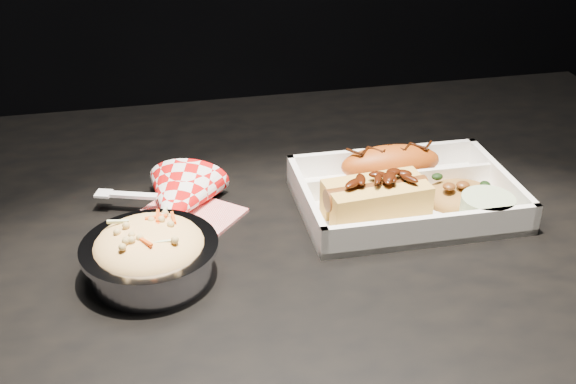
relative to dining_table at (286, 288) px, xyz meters
The scene contains 8 objects.
dining_table is the anchor object (origin of this frame).
food_tray 0.18m from the dining_table, ahead, with size 0.25×0.18×0.04m.
fried_pastry 0.20m from the dining_table, 23.89° to the left, with size 0.13×0.05×0.05m, color #AB4811.
hotdog 0.16m from the dining_table, ahead, with size 0.12×0.07×0.06m.
fried_rice_mound 0.24m from the dining_table, ahead, with size 0.09×0.07×0.03m, color #B07533.
cupcake_liner 0.25m from the dining_table, 13.28° to the right, with size 0.06×0.06×0.03m, color #A9C192.
foil_coleslaw_cup 0.21m from the dining_table, 155.60° to the right, with size 0.14×0.14×0.06m.
napkin_fork 0.17m from the dining_table, 156.53° to the left, with size 0.18×0.15×0.10m.
Camera 1 is at (-0.15, -0.69, 1.19)m, focal length 45.00 mm.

